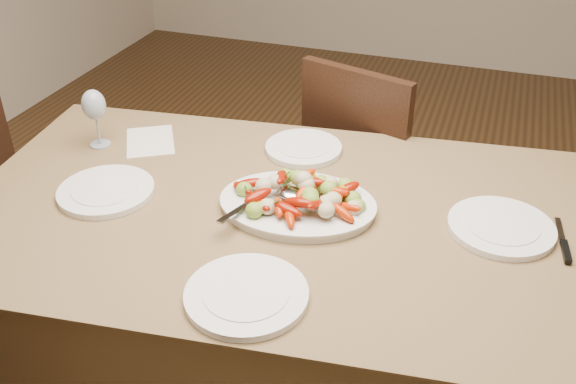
# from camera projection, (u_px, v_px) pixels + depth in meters

# --- Properties ---
(floor) EXTENTS (6.00, 6.00, 0.00)m
(floor) POSITION_uv_depth(u_px,v_px,m) (360.00, 349.00, 2.35)
(floor) COLOR #3B2612
(floor) RESTS_ON ground
(dining_table) EXTENTS (1.95, 1.25, 0.76)m
(dining_table) POSITION_uv_depth(u_px,v_px,m) (288.00, 313.00, 1.97)
(dining_table) COLOR brown
(dining_table) RESTS_ON ground
(chair_far) EXTENTS (0.53, 0.53, 0.95)m
(chair_far) POSITION_uv_depth(u_px,v_px,m) (375.00, 170.00, 2.51)
(chair_far) COLOR black
(chair_far) RESTS_ON ground
(serving_platter) EXTENTS (0.46, 0.36, 0.02)m
(serving_platter) POSITION_uv_depth(u_px,v_px,m) (298.00, 206.00, 1.77)
(serving_platter) COLOR white
(serving_platter) RESTS_ON dining_table
(roasted_vegetables) EXTENTS (0.37, 0.27, 0.09)m
(roasted_vegetables) POSITION_uv_depth(u_px,v_px,m) (298.00, 189.00, 1.74)
(roasted_vegetables) COLOR #780F02
(roasted_vegetables) RESTS_ON serving_platter
(serving_spoon) EXTENTS (0.29, 0.13, 0.03)m
(serving_spoon) POSITION_uv_depth(u_px,v_px,m) (271.00, 199.00, 1.73)
(serving_spoon) COLOR #9EA0A8
(serving_spoon) RESTS_ON serving_platter
(plate_left) EXTENTS (0.27, 0.27, 0.02)m
(plate_left) POSITION_uv_depth(u_px,v_px,m) (106.00, 191.00, 1.84)
(plate_left) COLOR white
(plate_left) RESTS_ON dining_table
(plate_right) EXTENTS (0.28, 0.28, 0.02)m
(plate_right) POSITION_uv_depth(u_px,v_px,m) (501.00, 227.00, 1.69)
(plate_right) COLOR white
(plate_right) RESTS_ON dining_table
(plate_far) EXTENTS (0.24, 0.24, 0.02)m
(plate_far) POSITION_uv_depth(u_px,v_px,m) (304.00, 148.00, 2.05)
(plate_far) COLOR white
(plate_far) RESTS_ON dining_table
(plate_near) EXTENTS (0.29, 0.29, 0.02)m
(plate_near) POSITION_uv_depth(u_px,v_px,m) (246.00, 295.00, 1.46)
(plate_near) COLOR white
(plate_near) RESTS_ON dining_table
(wine_glass) EXTENTS (0.08, 0.08, 0.20)m
(wine_glass) POSITION_uv_depth(u_px,v_px,m) (96.00, 117.00, 2.04)
(wine_glass) COLOR #8C99A5
(wine_glass) RESTS_ON dining_table
(menu_card) EXTENTS (0.24, 0.26, 0.00)m
(menu_card) POSITION_uv_depth(u_px,v_px,m) (150.00, 141.00, 2.11)
(menu_card) COLOR silver
(menu_card) RESTS_ON dining_table
(table_knife) EXTENTS (0.04, 0.20, 0.01)m
(table_knife) POSITION_uv_depth(u_px,v_px,m) (563.00, 242.00, 1.64)
(table_knife) COLOR #9EA0A8
(table_knife) RESTS_ON dining_table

